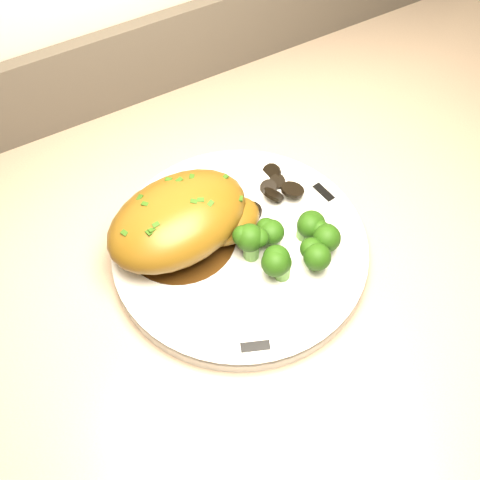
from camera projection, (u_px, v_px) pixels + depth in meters
plate at (240, 250)px, 0.71m from camera, size 0.34×0.34×0.02m
rim_accent_0 at (324, 192)px, 0.74m from camera, size 0.02×0.03×0.00m
rim_accent_1 at (141, 210)px, 0.73m from camera, size 0.03×0.03×0.00m
rim_accent_2 at (255, 346)px, 0.63m from camera, size 0.03×0.02×0.00m
gravy_pool at (180, 237)px, 0.70m from camera, size 0.13×0.13×0.00m
chicken_breast at (184, 220)px, 0.68m from camera, size 0.19×0.14×0.07m
mushroom_pile at (258, 208)px, 0.72m from camera, size 0.11×0.08×0.03m
broccoli_florets at (293, 240)px, 0.67m from camera, size 0.11×0.08×0.04m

